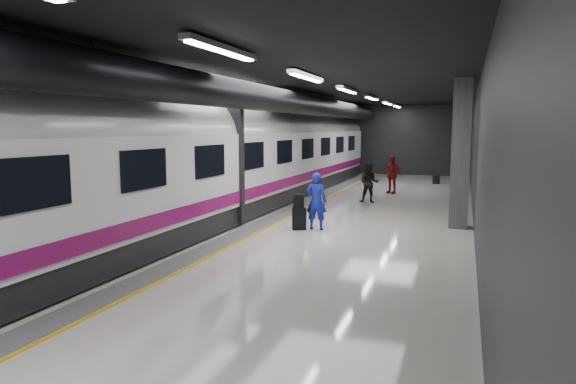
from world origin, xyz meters
The scene contains 9 objects.
ground centered at (0.00, 0.00, 0.00)m, with size 40.00×40.00×0.00m, color silver.
platform_hall centered at (-0.29, 0.96, 3.54)m, with size 10.02×40.02×4.51m.
train centered at (-3.25, 0.00, 2.07)m, with size 3.05×38.00×4.05m.
traveler_main centered at (0.52, 0.29, 0.86)m, with size 0.63×0.41×1.72m, color #1824BA.
suitcase_main centered at (0.05, 0.09, 0.33)m, with size 0.41×0.26×0.66m, color black.
shoulder_bag centered at (0.04, 0.07, 0.87)m, with size 0.31×0.16×0.41m, color black.
traveler_far_a centered at (1.02, 6.38, 0.82)m, with size 0.79×0.62×1.63m, color black.
traveler_far_b centered at (1.46, 9.83, 0.89)m, with size 1.04×0.43×1.78m, color maroon.
suitcase_far centered at (3.22, 14.78, 0.24)m, with size 0.32×0.21×0.47m, color black.
Camera 1 is at (4.68, -14.30, 3.01)m, focal length 32.00 mm.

